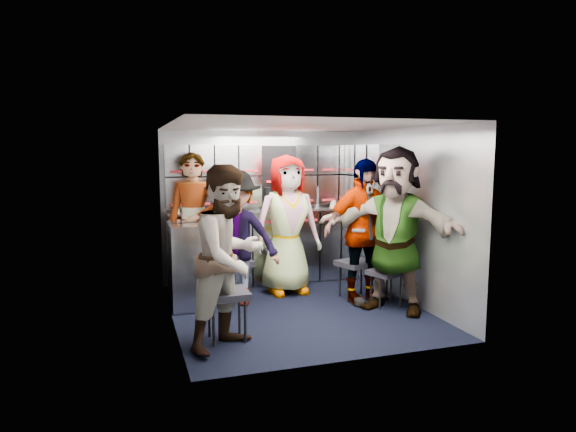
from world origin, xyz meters
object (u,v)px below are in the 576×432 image
object	(u,v)px
jump_seat_center	(283,256)
attendant_standing	(194,226)
jump_seat_near_right	(386,274)
attendant_arc_e	(395,230)
attendant_arc_a	(230,257)
attendant_arc_b	(236,238)
jump_seat_near_left	(226,297)
attendant_arc_c	(287,225)
jump_seat_mid_right	(355,265)
attendant_arc_d	(362,231)
jump_seat_mid_left	(233,265)

from	to	relation	value
jump_seat_center	attendant_standing	size ratio (longest dim) A/B	0.27
jump_seat_near_right	attendant_arc_e	size ratio (longest dim) A/B	0.24
attendant_arc_a	attendant_arc_b	xyz separation A→B (m)	(0.33, 1.29, -0.05)
jump_seat_near_left	attendant_standing	xyz separation A→B (m)	(-0.10, 1.53, 0.47)
jump_seat_near_right	attendant_arc_c	distance (m)	1.40
attendant_standing	jump_seat_mid_right	bearing A→B (deg)	4.52
jump_seat_center	attendant_arc_b	bearing A→B (deg)	-146.41
jump_seat_near_right	attendant_arc_c	bearing A→B (deg)	135.90
attendant_arc_d	attendant_standing	bearing A→B (deg)	151.53
jump_seat_mid_right	attendant_arc_d	size ratio (longest dim) A/B	0.29
attendant_arc_a	attendant_arc_c	world-z (taller)	attendant_arc_c
jump_seat_mid_right	attendant_arc_b	world-z (taller)	attendant_arc_b
jump_seat_near_left	jump_seat_mid_right	distance (m)	2.01
attendant_arc_b	attendant_arc_d	xyz separation A→B (m)	(1.46, -0.38, 0.07)
jump_seat_center	attendant_arc_e	world-z (taller)	attendant_arc_e
jump_seat_mid_left	attendant_arc_e	world-z (taller)	attendant_arc_e
jump_seat_center	attendant_arc_a	xyz separation A→B (m)	(-1.06, -1.78, 0.41)
jump_seat_near_left	attendant_arc_c	distance (m)	1.83
jump_seat_mid_right	jump_seat_near_right	xyz separation A→B (m)	(0.21, -0.40, -0.04)
jump_seat_near_left	attendant_arc_d	world-z (taller)	attendant_arc_d
jump_seat_mid_right	jump_seat_near_right	distance (m)	0.45
attendant_arc_d	jump_seat_center	bearing A→B (deg)	124.47
attendant_arc_b	jump_seat_near_left	bearing A→B (deg)	-83.58
attendant_arc_b	attendant_arc_c	xyz separation A→B (m)	(0.73, 0.31, 0.09)
jump_seat_near_right	attendant_arc_a	bearing A→B (deg)	-160.88
jump_seat_center	attendant_arc_b	world-z (taller)	attendant_arc_b
attendant_standing	attendant_arc_b	size ratio (longest dim) A/B	1.13
attendant_arc_a	attendant_standing	bearing A→B (deg)	58.25
jump_seat_near_left	attendant_arc_e	xyz separation A→B (m)	(2.00, 0.33, 0.51)
jump_seat_near_right	attendant_arc_e	distance (m)	0.59
attendant_arc_d	attendant_arc_e	distance (m)	0.46
attendant_arc_b	jump_seat_mid_left	bearing A→B (deg)	113.11
attendant_arc_a	attendant_arc_e	bearing A→B (deg)	-20.72
jump_seat_near_right	attendant_standing	distance (m)	2.39
attendant_arc_c	jump_seat_near_left	bearing A→B (deg)	-130.25
attendant_arc_d	jump_seat_near_left	bearing A→B (deg)	-163.22
jump_seat_center	attendant_arc_a	size ratio (longest dim) A/B	0.29
jump_seat_near_left	attendant_arc_e	world-z (taller)	attendant_arc_e
attendant_arc_a	jump_seat_mid_left	bearing A→B (deg)	42.12
attendant_standing	attendant_arc_d	world-z (taller)	attendant_standing
jump_seat_center	attendant_arc_d	size ratio (longest dim) A/B	0.29
jump_seat_mid_left	attendant_arc_b	bearing A→B (deg)	-90.00
jump_seat_center	attendant_arc_d	world-z (taller)	attendant_arc_d
jump_seat_near_left	attendant_arc_a	size ratio (longest dim) A/B	0.29
attendant_arc_b	jump_seat_center	bearing A→B (deg)	56.71
jump_seat_near_right	jump_seat_mid_left	bearing A→B (deg)	154.90
attendant_arc_d	jump_seat_mid_right	bearing A→B (deg)	84.47
jump_seat_center	attendant_arc_d	distance (m)	1.21
attendant_arc_c	jump_seat_mid_left	bearing A→B (deg)	-173.62
jump_seat_near_right	attendant_arc_b	xyz separation A→B (m)	(-1.67, 0.60, 0.42)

